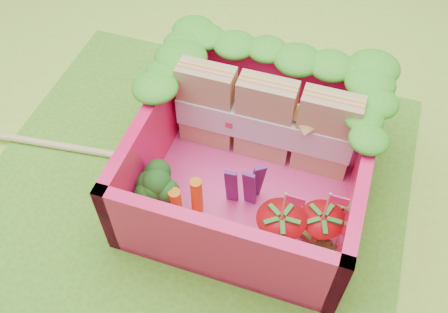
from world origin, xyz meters
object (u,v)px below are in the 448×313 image
at_px(bento_box, 252,161).
at_px(strawberry_left, 279,231).
at_px(chopsticks, 36,142).
at_px(sandwich_stack, 266,121).
at_px(strawberry_right, 320,230).
at_px(broccoli, 157,184).

bearing_deg(bento_box, strawberry_left, -52.95).
bearing_deg(chopsticks, bento_box, 4.23).
bearing_deg(sandwich_stack, strawberry_left, -67.28).
distance_m(sandwich_stack, strawberry_right, 0.73).
xyz_separation_m(strawberry_left, chopsticks, (-1.73, 0.24, -0.17)).
bearing_deg(sandwich_stack, bento_box, -91.18).
height_order(broccoli, strawberry_right, strawberry_right).
bearing_deg(chopsticks, strawberry_left, -8.04).
bearing_deg(strawberry_left, strawberry_right, 22.29).
height_order(sandwich_stack, chopsticks, sandwich_stack).
bearing_deg(sandwich_stack, broccoli, -130.32).
xyz_separation_m(bento_box, strawberry_right, (0.47, -0.27, -0.09)).
height_order(bento_box, chopsticks, bento_box).
xyz_separation_m(bento_box, broccoli, (-0.48, -0.30, -0.05)).
bearing_deg(sandwich_stack, strawberry_right, -48.94).
bearing_deg(broccoli, sandwich_stack, 49.68).
distance_m(bento_box, chopsticks, 1.49).
bearing_deg(strawberry_right, chopsticks, 175.30).
xyz_separation_m(bento_box, strawberry_left, (0.27, -0.35, -0.08)).
height_order(strawberry_right, chopsticks, strawberry_right).
height_order(strawberry_left, chopsticks, strawberry_left).
xyz_separation_m(sandwich_stack, strawberry_left, (0.26, -0.62, -0.16)).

